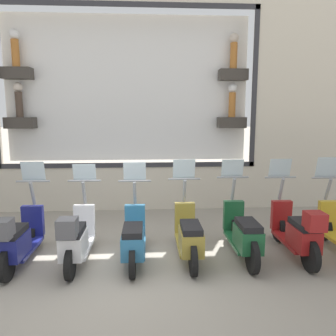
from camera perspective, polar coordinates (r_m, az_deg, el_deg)
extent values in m
plane|color=gray|center=(5.50, -8.87, -17.40)|extent=(120.00, 120.00, 0.00)
cube|color=beige|center=(8.71, -6.80, -3.32)|extent=(0.40, 6.51, 1.13)
cube|color=#2D2D33|center=(8.68, -7.52, 26.45)|extent=(0.04, 6.51, 0.12)
cube|color=#2D2D33|center=(8.39, -6.96, 0.51)|extent=(0.04, 6.51, 0.12)
cube|color=#2D2D33|center=(8.73, 14.83, 13.27)|extent=(0.04, 0.12, 3.96)
cube|color=white|center=(8.87, -7.00, 13.43)|extent=(0.04, 6.27, 3.72)
cube|color=#38332D|center=(8.95, 11.25, 15.62)|extent=(0.36, 0.72, 0.28)
cylinder|color=#B26B2D|center=(9.02, 11.35, 18.56)|extent=(0.18, 0.18, 0.65)
sphere|color=beige|center=(9.10, 11.45, 21.33)|extent=(0.24, 0.24, 0.24)
cube|color=#38332D|center=(9.26, -24.83, 14.74)|extent=(0.36, 0.72, 0.28)
cylinder|color=#B26B2D|center=(9.32, -25.03, 17.63)|extent=(0.19, 0.19, 0.67)
sphere|color=white|center=(9.40, -25.24, 20.35)|extent=(0.24, 0.24, 0.24)
cube|color=#38332D|center=(8.90, 11.00, 7.78)|extent=(0.36, 0.72, 0.28)
cylinder|color=#B26B2D|center=(8.90, 11.10, 10.74)|extent=(0.18, 0.18, 0.64)
sphere|color=white|center=(8.92, 11.19, 13.53)|extent=(0.23, 0.23, 0.23)
cube|color=#38332D|center=(9.21, -24.30, 7.18)|extent=(0.36, 0.72, 0.28)
cylinder|color=#47382D|center=(9.21, -24.50, 10.03)|extent=(0.18, 0.18, 0.64)
sphere|color=beige|center=(9.23, -24.68, 12.71)|extent=(0.23, 0.23, 0.23)
cylinder|color=black|center=(7.28, 25.51, -9.36)|extent=(0.48, 0.09, 0.48)
cube|color=gold|center=(7.10, 26.11, -7.35)|extent=(0.12, 0.37, 0.56)
cylinder|color=gray|center=(7.04, 26.12, -3.34)|extent=(0.20, 0.06, 0.45)
cylinder|color=gray|center=(7.06, 25.97, -1.52)|extent=(0.04, 0.61, 0.04)
cube|color=silver|center=(7.06, 25.93, 0.14)|extent=(0.10, 0.42, 0.40)
cylinder|color=black|center=(6.87, 18.67, -9.87)|extent=(0.52, 0.09, 0.52)
cylinder|color=black|center=(5.78, 23.56, -13.86)|extent=(0.52, 0.09, 0.52)
cube|color=maroon|center=(6.32, 20.88, -11.82)|extent=(1.02, 0.38, 0.06)
cube|color=maroon|center=(5.93, 22.50, -11.15)|extent=(0.61, 0.35, 0.36)
cube|color=black|center=(5.86, 22.65, -9.04)|extent=(0.58, 0.31, 0.10)
cube|color=maroon|center=(6.69, 19.11, -7.73)|extent=(0.12, 0.37, 0.56)
cylinder|color=gray|center=(6.63, 19.11, -3.47)|extent=(0.20, 0.06, 0.45)
cylinder|color=gray|center=(6.65, 18.98, -1.54)|extent=(0.04, 0.61, 0.04)
cube|color=silver|center=(6.66, 18.93, 0.04)|extent=(0.09, 0.42, 0.35)
cube|color=maroon|center=(5.54, 24.20, -8.45)|extent=(0.28, 0.28, 0.28)
cylinder|color=black|center=(6.56, 11.04, -10.32)|extent=(0.55, 0.09, 0.55)
cylinder|color=black|center=(5.44, 14.46, -14.70)|extent=(0.55, 0.09, 0.55)
cube|color=#19512D|center=(6.00, 12.57, -12.43)|extent=(1.02, 0.38, 0.06)
cube|color=#19512D|center=(5.59, 13.72, -11.81)|extent=(0.61, 0.35, 0.36)
cube|color=black|center=(5.51, 13.82, -9.58)|extent=(0.58, 0.31, 0.10)
cube|color=#19512D|center=(6.39, 11.32, -8.07)|extent=(0.12, 0.37, 0.56)
cylinder|color=gray|center=(6.33, 11.30, -3.61)|extent=(0.20, 0.06, 0.45)
cylinder|color=gray|center=(6.35, 11.20, -1.59)|extent=(0.04, 0.61, 0.04)
cube|color=silver|center=(6.36, 11.16, 0.00)|extent=(0.09, 0.42, 0.34)
cylinder|color=black|center=(6.43, 2.78, -10.81)|extent=(0.50, 0.09, 0.50)
cylinder|color=black|center=(5.24, 4.40, -15.70)|extent=(0.50, 0.09, 0.50)
cube|color=olive|center=(5.83, 3.50, -13.12)|extent=(1.02, 0.38, 0.06)
cube|color=olive|center=(5.41, 4.02, -12.57)|extent=(0.61, 0.35, 0.36)
cube|color=black|center=(5.33, 4.05, -10.28)|extent=(0.58, 0.31, 0.10)
cube|color=olive|center=(6.23, 2.91, -8.58)|extent=(0.12, 0.37, 0.56)
cylinder|color=gray|center=(6.16, 2.88, -4.01)|extent=(0.20, 0.06, 0.45)
cylinder|color=gray|center=(6.19, 2.83, -1.93)|extent=(0.04, 0.60, 0.04)
cube|color=silver|center=(6.19, 2.80, -0.16)|extent=(0.09, 0.42, 0.37)
cylinder|color=black|center=(6.42, -5.67, -11.10)|extent=(0.45, 0.09, 0.45)
cylinder|color=black|center=(5.19, -6.23, -16.28)|extent=(0.45, 0.09, 0.45)
cube|color=teal|center=(5.81, -5.92, -13.52)|extent=(1.02, 0.39, 0.06)
cube|color=teal|center=(5.38, -6.12, -13.00)|extent=(0.61, 0.35, 0.36)
cube|color=black|center=(5.30, -6.16, -10.70)|extent=(0.58, 0.31, 0.10)
cube|color=teal|center=(6.21, -5.76, -8.93)|extent=(0.12, 0.37, 0.56)
cylinder|color=gray|center=(6.14, -5.81, -4.34)|extent=(0.20, 0.06, 0.45)
cylinder|color=gray|center=(6.16, -5.82, -2.25)|extent=(0.04, 0.60, 0.04)
cube|color=silver|center=(6.17, -5.83, -0.56)|extent=(0.09, 0.42, 0.35)
cylinder|color=black|center=(6.51, -14.04, -10.91)|extent=(0.48, 0.09, 0.48)
cylinder|color=black|center=(5.32, -16.68, -15.76)|extent=(0.48, 0.09, 0.48)
cube|color=silver|center=(5.91, -15.21, -13.20)|extent=(1.02, 0.39, 0.06)
cube|color=silver|center=(5.50, -16.10, -12.66)|extent=(0.61, 0.35, 0.36)
cube|color=black|center=(5.42, -16.21, -10.40)|extent=(0.58, 0.31, 0.10)
cube|color=silver|center=(6.31, -14.34, -8.72)|extent=(0.12, 0.37, 0.56)
cylinder|color=gray|center=(6.24, -14.40, -4.21)|extent=(0.20, 0.06, 0.45)
cylinder|color=gray|center=(6.26, -14.36, -2.16)|extent=(0.04, 0.60, 0.04)
cube|color=silver|center=(6.27, -14.35, -0.69)|extent=(0.08, 0.42, 0.31)
cube|color=#4C4C51|center=(5.06, -17.12, -9.94)|extent=(0.28, 0.28, 0.28)
cylinder|color=black|center=(6.74, -21.98, -10.60)|extent=(0.48, 0.09, 0.48)
cylinder|color=black|center=(5.60, -26.32, -15.03)|extent=(0.48, 0.09, 0.48)
cube|color=navy|center=(6.17, -23.92, -12.73)|extent=(1.02, 0.38, 0.06)
cube|color=navy|center=(5.77, -25.37, -12.13)|extent=(0.61, 0.35, 0.36)
cube|color=black|center=(5.69, -25.53, -9.97)|extent=(0.58, 0.31, 0.10)
cube|color=navy|center=(6.55, -22.45, -8.47)|extent=(0.12, 0.37, 0.56)
cylinder|color=gray|center=(6.48, -22.53, -4.12)|extent=(0.20, 0.06, 0.45)
cylinder|color=gray|center=(6.50, -22.45, -2.14)|extent=(0.04, 0.60, 0.04)
cube|color=silver|center=(6.51, -22.43, -0.50)|extent=(0.09, 0.42, 0.36)
cube|color=#4C4C51|center=(5.36, -26.98, -9.47)|extent=(0.28, 0.28, 0.28)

